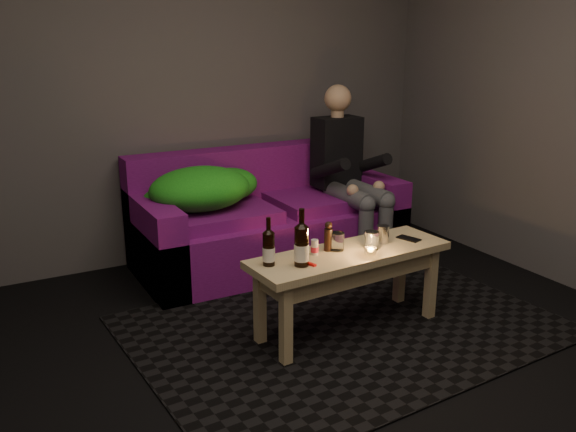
% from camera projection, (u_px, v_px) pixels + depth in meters
% --- Properties ---
extents(floor, '(4.50, 4.50, 0.00)m').
position_uv_depth(floor, '(361.00, 396.00, 2.89)').
color(floor, black).
rests_on(floor, ground).
extents(room, '(4.50, 4.50, 4.50)m').
position_uv_depth(room, '(314.00, 35.00, 2.81)').
color(room, silver).
rests_on(room, ground).
extents(rug, '(2.47, 1.86, 0.01)m').
position_uv_depth(rug, '(343.00, 325.00, 3.57)').
color(rug, black).
rests_on(rug, floor).
extents(sofa, '(1.93, 0.87, 0.83)m').
position_uv_depth(sofa, '(267.00, 223.00, 4.52)').
color(sofa, '#690E68').
rests_on(sofa, floor).
extents(green_blanket, '(0.85, 0.58, 0.29)m').
position_uv_depth(green_blanket, '(204.00, 188.00, 4.20)').
color(green_blanket, '#1A8D19').
rests_on(green_blanket, sofa).
extents(person, '(0.35, 0.80, 1.29)m').
position_uv_depth(person, '(348.00, 170.00, 4.56)').
color(person, black).
rests_on(person, sofa).
extents(coffee_table, '(1.21, 0.45, 0.49)m').
position_uv_depth(coffee_table, '(350.00, 266.00, 3.42)').
color(coffee_table, tan).
rests_on(coffee_table, rug).
extents(beer_bottle_a, '(0.07, 0.07, 0.26)m').
position_uv_depth(beer_bottle_a, '(269.00, 248.00, 3.16)').
color(beer_bottle_a, black).
rests_on(beer_bottle_a, coffee_table).
extents(beer_bottle_b, '(0.08, 0.08, 0.31)m').
position_uv_depth(beer_bottle_b, '(302.00, 245.00, 3.15)').
color(beer_bottle_b, black).
rests_on(beer_bottle_b, coffee_table).
extents(salt_shaker, '(0.05, 0.05, 0.09)m').
position_uv_depth(salt_shaker, '(315.00, 247.00, 3.33)').
color(salt_shaker, silver).
rests_on(salt_shaker, coffee_table).
extents(pepper_mill, '(0.06, 0.06, 0.13)m').
position_uv_depth(pepper_mill, '(328.00, 240.00, 3.39)').
color(pepper_mill, black).
rests_on(pepper_mill, coffee_table).
extents(tumbler_back, '(0.11, 0.11, 0.10)m').
position_uv_depth(tumbler_back, '(337.00, 241.00, 3.40)').
color(tumbler_back, white).
rests_on(tumbler_back, coffee_table).
extents(tealight, '(0.06, 0.06, 0.05)m').
position_uv_depth(tealight, '(370.00, 252.00, 3.31)').
color(tealight, white).
rests_on(tealight, coffee_table).
extents(tumbler_front, '(0.10, 0.10, 0.10)m').
position_uv_depth(tumbler_front, '(372.00, 240.00, 3.41)').
color(tumbler_front, white).
rests_on(tumbler_front, coffee_table).
extents(steel_cup, '(0.10, 0.10, 0.10)m').
position_uv_depth(steel_cup, '(383.00, 234.00, 3.52)').
color(steel_cup, '#A9ABB0').
rests_on(steel_cup, coffee_table).
extents(smartphone, '(0.11, 0.15, 0.01)m').
position_uv_depth(smartphone, '(409.00, 239.00, 3.59)').
color(smartphone, black).
rests_on(smartphone, coffee_table).
extents(red_lighter, '(0.04, 0.07, 0.01)m').
position_uv_depth(red_lighter, '(310.00, 264.00, 3.19)').
color(red_lighter, red).
rests_on(red_lighter, coffee_table).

